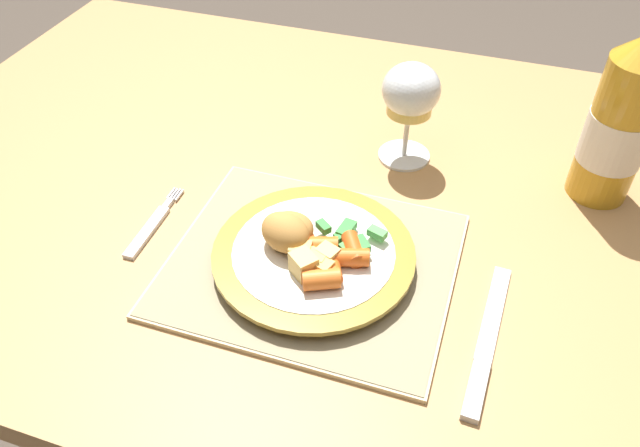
# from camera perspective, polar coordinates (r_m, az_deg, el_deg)

# --- Properties ---
(dining_table) EXTENTS (1.26, 0.85, 0.74)m
(dining_table) POSITION_cam_1_polar(r_m,az_deg,el_deg) (0.89, 0.53, -1.15)
(dining_table) COLOR #AD7F4C
(dining_table) RESTS_ON ground
(placemat) EXTENTS (0.32, 0.27, 0.01)m
(placemat) POSITION_cam_1_polar(r_m,az_deg,el_deg) (0.72, -0.75, -3.68)
(placemat) COLOR #CCB789
(placemat) RESTS_ON dining_table
(dinner_plate) EXTENTS (0.23, 0.23, 0.02)m
(dinner_plate) POSITION_cam_1_polar(r_m,az_deg,el_deg) (0.71, -0.58, -2.96)
(dinner_plate) COLOR white
(dinner_plate) RESTS_ON placemat
(breaded_croquettes) EXTENTS (0.07, 0.08, 0.04)m
(breaded_croquettes) POSITION_cam_1_polar(r_m,az_deg,el_deg) (0.70, -3.25, -0.67)
(breaded_croquettes) COLOR #B77F3D
(breaded_croquettes) RESTS_ON dinner_plate
(green_beans_pile) EXTENTS (0.08, 0.06, 0.02)m
(green_beans_pile) POSITION_cam_1_polar(r_m,az_deg,el_deg) (0.71, 2.81, -1.28)
(green_beans_pile) COLOR green
(green_beans_pile) RESTS_ON dinner_plate
(glazed_carrots) EXTENTS (0.09, 0.10, 0.02)m
(glazed_carrots) POSITION_cam_1_polar(r_m,az_deg,el_deg) (0.68, 0.92, -3.09)
(glazed_carrots) COLOR orange
(glazed_carrots) RESTS_ON dinner_plate
(fork) EXTENTS (0.02, 0.13, 0.01)m
(fork) POSITION_cam_1_polar(r_m,az_deg,el_deg) (0.79, -15.18, -0.28)
(fork) COLOR silver
(fork) RESTS_ON dining_table
(table_knife) EXTENTS (0.03, 0.21, 0.01)m
(table_knife) POSITION_cam_1_polar(r_m,az_deg,el_deg) (0.66, 14.83, -11.17)
(table_knife) COLOR silver
(table_knife) RESTS_ON dining_table
(wine_glass) EXTENTS (0.08, 0.08, 0.14)m
(wine_glass) POSITION_cam_1_polar(r_m,az_deg,el_deg) (0.83, 8.29, 11.56)
(wine_glass) COLOR silver
(wine_glass) RESTS_ON dining_table
(bottle) EXTENTS (0.08, 0.08, 0.30)m
(bottle) POSITION_cam_1_polar(r_m,az_deg,el_deg) (0.84, 25.89, 8.52)
(bottle) COLOR gold
(bottle) RESTS_ON dining_table
(roast_potatoes) EXTENTS (0.06, 0.05, 0.03)m
(roast_potatoes) POSITION_cam_1_polar(r_m,az_deg,el_deg) (0.67, -0.74, -3.42)
(roast_potatoes) COLOR #DBB256
(roast_potatoes) RESTS_ON dinner_plate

